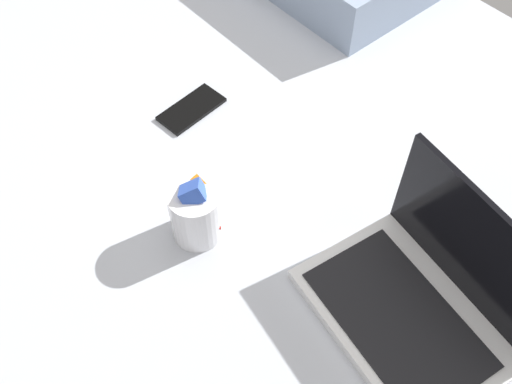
% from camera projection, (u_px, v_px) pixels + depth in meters
% --- Properties ---
extents(bed_mattress, '(1.80, 1.40, 0.18)m').
position_uv_depth(bed_mattress, '(240.00, 141.00, 1.31)').
color(bed_mattress, '#B7BCC6').
rests_on(bed_mattress, ground).
extents(laptop, '(0.36, 0.28, 0.23)m').
position_uv_depth(laptop, '(423.00, 299.00, 0.94)').
color(laptop, silver).
rests_on(laptop, bed_mattress).
extents(snack_cup, '(0.09, 0.09, 0.14)m').
position_uv_depth(snack_cup, '(196.00, 213.00, 1.02)').
color(snack_cup, silver).
rests_on(snack_cup, bed_mattress).
extents(cell_phone, '(0.08, 0.15, 0.01)m').
position_uv_depth(cell_phone, '(192.00, 109.00, 1.24)').
color(cell_phone, black).
rests_on(cell_phone, bed_mattress).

